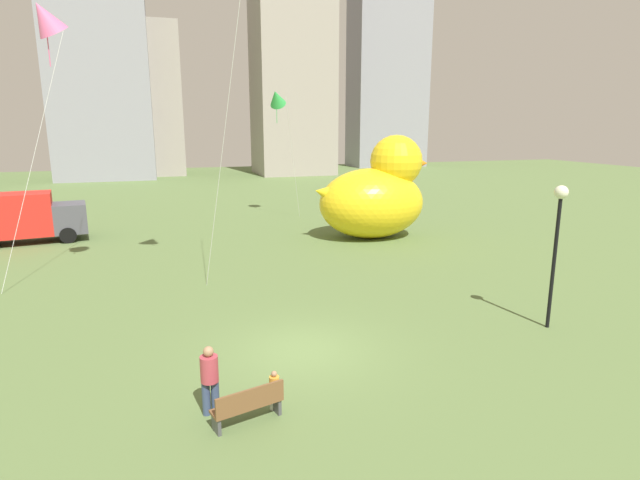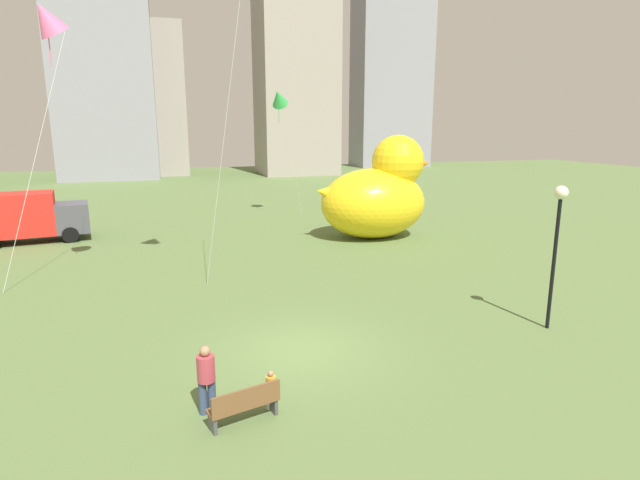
{
  "view_description": "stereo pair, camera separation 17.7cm",
  "coord_description": "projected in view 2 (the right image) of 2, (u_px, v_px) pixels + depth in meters",
  "views": [
    {
      "loc": [
        -3.7,
        -13.49,
        6.53
      ],
      "look_at": [
        2.19,
        5.35,
        2.07
      ],
      "focal_mm": 28.45,
      "sensor_mm": 36.0,
      "label": 1
    },
    {
      "loc": [
        -3.53,
        -13.54,
        6.53
      ],
      "look_at": [
        2.19,
        5.35,
        2.07
      ],
      "focal_mm": 28.45,
      "sensor_mm": 36.0,
      "label": 2
    }
  ],
  "objects": [
    {
      "name": "person_adult",
      "position": [
        206.0,
        377.0,
        11.59
      ],
      "size": [
        0.41,
        0.41,
        1.68
      ],
      "color": "#38476B",
      "rests_on": "ground"
    },
    {
      "name": "box_truck",
      "position": [
        25.0,
        217.0,
        28.7
      ],
      "size": [
        6.5,
        3.17,
        2.85
      ],
      "color": "red",
      "rests_on": "ground"
    },
    {
      "name": "ground_plane",
      "position": [
        302.0,
        350.0,
        15.08
      ],
      "size": [
        140.0,
        140.0,
        0.0
      ],
      "primitive_type": "plane",
      "color": "#5A733F"
    },
    {
      "name": "giant_inflatable_duck",
      "position": [
        377.0,
        195.0,
        29.85
      ],
      "size": [
        7.26,
        4.66,
        6.02
      ],
      "color": "yellow",
      "rests_on": "ground"
    },
    {
      "name": "lamppost",
      "position": [
        558.0,
        224.0,
        15.99
      ],
      "size": [
        0.43,
        0.43,
        4.72
      ],
      "color": "black",
      "rests_on": "ground"
    },
    {
      "name": "park_bench",
      "position": [
        245.0,
        404.0,
        11.29
      ],
      "size": [
        1.69,
        0.87,
        0.9
      ],
      "color": "brown",
      "rests_on": "ground"
    },
    {
      "name": "kite_pink",
      "position": [
        46.0,
        19.0,
        18.57
      ],
      "size": [
        3.66,
        3.61,
        11.13
      ],
      "color": "silver",
      "rests_on": "ground"
    },
    {
      "name": "person_child",
      "position": [
        271.0,
        388.0,
        11.85
      ],
      "size": [
        0.24,
        0.24,
        0.97
      ],
      "color": "silver",
      "rests_on": "ground"
    },
    {
      "name": "city_skyline",
      "position": [
        197.0,
        47.0,
        66.04
      ],
      "size": [
        81.32,
        18.58,
        38.73
      ],
      "color": "slate",
      "rests_on": "ground"
    },
    {
      "name": "kite_green",
      "position": [
        279.0,
        98.0,
        34.81
      ],
      "size": [
        2.51,
        2.59,
        9.18
      ],
      "color": "silver",
      "rests_on": "ground"
    }
  ]
}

